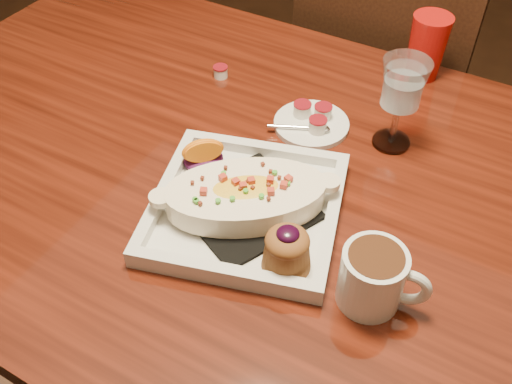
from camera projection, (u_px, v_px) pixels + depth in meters
The scene contains 8 objects.
table at pixel (264, 215), 0.99m from camera, with size 1.50×0.90×0.75m.
chair_far at pixel (381, 97), 1.48m from camera, with size 0.42×0.42×0.93m.
plate at pixel (248, 204), 0.83m from camera, with size 0.34×0.34×0.08m.
coffee_mug at pixel (374, 277), 0.72m from camera, with size 0.12×0.08×0.09m.
goblet at pixel (402, 89), 0.90m from camera, with size 0.08×0.08×0.16m.
saucer at pixel (311, 122), 1.00m from camera, with size 0.13×0.13×0.09m.
creamer_loose at pixel (221, 72), 1.11m from camera, with size 0.03×0.03×0.02m.
red_tumbler at pixel (427, 47), 1.08m from camera, with size 0.07×0.07×0.12m, color #B9110D.
Camera 1 is at (0.32, -0.59, 1.38)m, focal length 40.00 mm.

